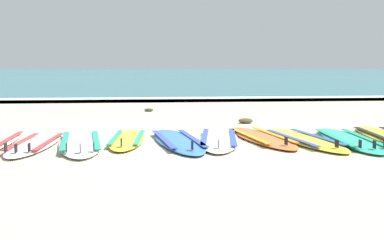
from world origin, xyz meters
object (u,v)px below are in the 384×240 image
at_px(surfboard_4, 178,141).
at_px(surfboard_6, 261,137).
at_px(surfboard_2, 81,143).
at_px(surfboard_3, 127,139).
at_px(surfboard_8, 349,139).
at_px(surfboard_1, 35,144).
at_px(surfboard_5, 219,139).
at_px(surfboard_7, 304,139).

bearing_deg(surfboard_4, surfboard_6, 8.97).
relative_size(surfboard_2, surfboard_4, 1.02).
relative_size(surfboard_3, surfboard_6, 0.86).
distance_m(surfboard_2, surfboard_8, 4.09).
bearing_deg(surfboard_8, surfboard_4, 177.20).
xyz_separation_m(surfboard_1, surfboard_6, (3.44, 0.31, -0.00)).
bearing_deg(surfboard_4, surfboard_8, -2.80).
bearing_deg(surfboard_4, surfboard_3, 165.83).
relative_size(surfboard_1, surfboard_4, 0.88).
bearing_deg(surfboard_6, surfboard_8, -14.69).
xyz_separation_m(surfboard_2, surfboard_8, (4.09, -0.08, 0.00)).
relative_size(surfboard_5, surfboard_7, 1.00).
distance_m(surfboard_1, surfboard_4, 2.10).
distance_m(surfboard_3, surfboard_4, 0.79).
height_order(surfboard_3, surfboard_8, same).
bearing_deg(surfboard_6, surfboard_5, -170.67).
bearing_deg(surfboard_1, surfboard_7, 0.75).
bearing_deg(surfboard_1, surfboard_6, 5.18).
distance_m(surfboard_6, surfboard_8, 1.34).
relative_size(surfboard_3, surfboard_8, 0.83).
relative_size(surfboard_1, surfboard_5, 0.89).
bearing_deg(surfboard_2, surfboard_6, 5.23).
distance_m(surfboard_3, surfboard_5, 1.42).
xyz_separation_m(surfboard_1, surfboard_8, (4.74, -0.03, -0.00)).
height_order(surfboard_5, surfboard_8, same).
distance_m(surfboard_3, surfboard_6, 2.11).
xyz_separation_m(surfboard_2, surfboard_3, (0.68, 0.24, -0.00)).
bearing_deg(surfboard_8, surfboard_6, 165.31).
height_order(surfboard_4, surfboard_8, same).
distance_m(surfboard_3, surfboard_8, 3.42).
height_order(surfboard_4, surfboard_5, same).
xyz_separation_m(surfboard_5, surfboard_8, (1.99, -0.23, 0.00)).
bearing_deg(surfboard_6, surfboard_7, -22.83).
relative_size(surfboard_1, surfboard_2, 0.86).
xyz_separation_m(surfboard_5, surfboard_6, (0.70, 0.11, 0.00)).
bearing_deg(surfboard_3, surfboard_1, -167.51).
xyz_separation_m(surfboard_2, surfboard_4, (1.45, 0.04, -0.00)).
height_order(surfboard_4, surfboard_6, same).
bearing_deg(surfboard_2, surfboard_8, -1.19).
xyz_separation_m(surfboard_3, surfboard_5, (1.41, -0.10, -0.00)).
bearing_deg(surfboard_1, surfboard_4, 2.74).
distance_m(surfboard_1, surfboard_7, 4.05).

